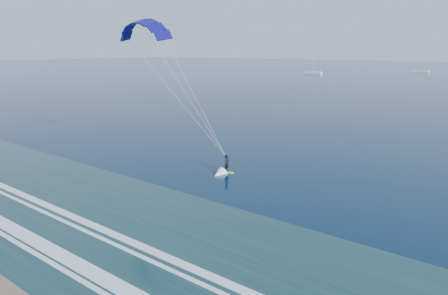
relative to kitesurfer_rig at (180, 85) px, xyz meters
name	(u,v)px	position (x,y,z in m)	size (l,w,h in m)	color
kitesurfer_rig	(180,85)	(0.00, 0.00, 0.00)	(15.66, 4.62, 17.54)	#B5E91B
sailboat_0	(313,73)	(-61.82, 167.04, -8.64)	(9.50, 2.40, 12.93)	white
sailboat_1	(419,71)	(-20.28, 216.19, -8.64)	(10.07, 2.40, 13.39)	white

